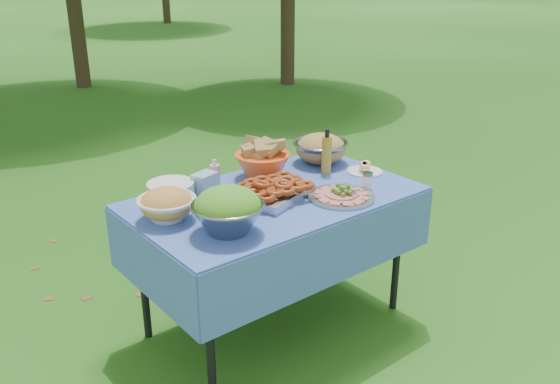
# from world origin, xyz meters

# --- Properties ---
(ground) EXTENTS (80.00, 80.00, 0.00)m
(ground) POSITION_xyz_m (0.00, 0.00, 0.00)
(ground) COLOR black
(ground) RESTS_ON ground
(picnic_table) EXTENTS (1.46, 0.86, 0.76)m
(picnic_table) POSITION_xyz_m (0.00, 0.00, 0.38)
(picnic_table) COLOR #769CE3
(picnic_table) RESTS_ON ground
(salad_bowl) EXTENTS (0.39, 0.39, 0.21)m
(salad_bowl) POSITION_xyz_m (-0.42, -0.20, 0.87)
(salad_bowl) COLOR gray
(salad_bowl) RESTS_ON picnic_table
(pasta_bowl_white) EXTENTS (0.33, 0.33, 0.15)m
(pasta_bowl_white) POSITION_xyz_m (-0.57, 0.09, 0.84)
(pasta_bowl_white) COLOR silver
(pasta_bowl_white) RESTS_ON picnic_table
(plate_stack) EXTENTS (0.28, 0.28, 0.09)m
(plate_stack) POSITION_xyz_m (-0.43, 0.30, 0.80)
(plate_stack) COLOR silver
(plate_stack) RESTS_ON picnic_table
(wipes_box) EXTENTS (0.14, 0.12, 0.11)m
(wipes_box) POSITION_xyz_m (-0.26, 0.25, 0.82)
(wipes_box) COLOR #85B1CA
(wipes_box) RESTS_ON picnic_table
(sanitizer_bottle) EXTENTS (0.06, 0.06, 0.15)m
(sanitizer_bottle) POSITION_xyz_m (-0.17, 0.29, 0.84)
(sanitizer_bottle) COLOR pink
(sanitizer_bottle) RESTS_ON picnic_table
(bread_bowl) EXTENTS (0.33, 0.33, 0.20)m
(bread_bowl) POSITION_xyz_m (0.12, 0.27, 0.86)
(bread_bowl) COLOR #F75B1F
(bread_bowl) RESTS_ON picnic_table
(pasta_bowl_steel) EXTENTS (0.36, 0.36, 0.17)m
(pasta_bowl_steel) POSITION_xyz_m (0.54, 0.25, 0.85)
(pasta_bowl_steel) COLOR gray
(pasta_bowl_steel) RESTS_ON picnic_table
(fried_tray) EXTENTS (0.44, 0.37, 0.09)m
(fried_tray) POSITION_xyz_m (-0.02, -0.02, 0.81)
(fried_tray) COLOR #BCBCC0
(fried_tray) RESTS_ON picnic_table
(charcuterie_platter) EXTENTS (0.38, 0.38, 0.08)m
(charcuterie_platter) POSITION_xyz_m (0.25, -0.23, 0.80)
(charcuterie_platter) COLOR #A0A3A8
(charcuterie_platter) RESTS_ON picnic_table
(oil_bottle) EXTENTS (0.07, 0.07, 0.25)m
(oil_bottle) POSITION_xyz_m (0.44, 0.09, 0.89)
(oil_bottle) COLOR #AF8F29
(oil_bottle) RESTS_ON picnic_table
(cheese_plate) EXTENTS (0.23, 0.23, 0.05)m
(cheese_plate) POSITION_xyz_m (0.62, -0.04, 0.79)
(cheese_plate) COLOR silver
(cheese_plate) RESTS_ON picnic_table
(shaker) EXTENTS (0.06, 0.06, 0.09)m
(shaker) POSITION_xyz_m (0.45, -0.22, 0.81)
(shaker) COLOR white
(shaker) RESTS_ON picnic_table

